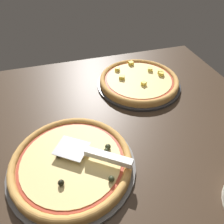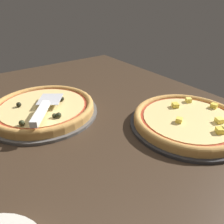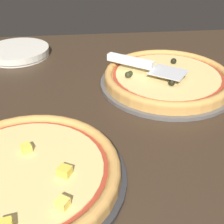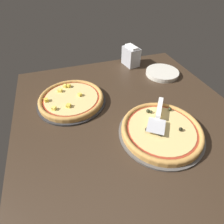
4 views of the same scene
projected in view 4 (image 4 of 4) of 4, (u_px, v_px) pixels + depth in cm
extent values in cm
cube|color=#38281C|center=(134.00, 126.00, 86.96)|extent=(136.20, 114.87, 3.60)
cylinder|color=#565451|center=(161.00, 133.00, 80.70)|extent=(38.92, 38.92, 1.00)
cylinder|color=#C68E47|center=(161.00, 131.00, 79.65)|extent=(36.58, 36.58, 2.12)
torus|color=#C68E47|center=(162.00, 129.00, 78.94)|extent=(36.58, 36.58, 2.26)
cylinder|color=#A33823|center=(162.00, 129.00, 78.89)|extent=(31.80, 31.80, 0.15)
cylinder|color=#E5C67A|center=(162.00, 129.00, 78.81)|extent=(30.00, 30.00, 0.40)
sphere|color=black|center=(147.00, 129.00, 77.01)|extent=(1.82, 1.82, 1.82)
sphere|color=black|center=(160.00, 134.00, 75.08)|extent=(1.59, 1.59, 1.59)
sphere|color=#282D19|center=(151.00, 112.00, 85.81)|extent=(1.51, 1.51, 1.51)
sphere|color=#282D19|center=(148.00, 111.00, 86.03)|extent=(1.83, 1.83, 1.83)
sphere|color=black|center=(181.00, 129.00, 77.16)|extent=(1.74, 1.74, 1.74)
sphere|color=#282D19|center=(170.00, 109.00, 87.30)|extent=(1.79, 1.79, 1.79)
sphere|color=black|center=(162.00, 134.00, 75.31)|extent=(1.62, 1.62, 1.62)
cylinder|color=#2D2D30|center=(72.00, 101.00, 97.81)|extent=(37.80, 37.80, 1.00)
cylinder|color=#C68E47|center=(72.00, 99.00, 96.85)|extent=(35.53, 35.53, 1.84)
torus|color=#C68E47|center=(71.00, 98.00, 96.24)|extent=(35.53, 35.53, 2.27)
cylinder|color=#A33823|center=(71.00, 98.00, 96.18)|extent=(30.88, 30.88, 0.15)
cylinder|color=#E5C67A|center=(71.00, 98.00, 96.10)|extent=(29.13, 29.13, 0.40)
cube|color=#F9E05B|center=(65.00, 86.00, 102.97)|extent=(2.90, 2.89, 1.55)
cube|color=yellow|center=(68.00, 86.00, 103.07)|extent=(2.93, 2.94, 1.55)
cube|color=yellow|center=(46.00, 100.00, 93.09)|extent=(2.49, 2.45, 1.55)
cube|color=#F9E05B|center=(54.00, 108.00, 88.12)|extent=(2.66, 2.65, 1.55)
cube|color=#F9E05B|center=(60.00, 90.00, 99.60)|extent=(2.80, 2.86, 1.55)
cube|color=#F4D64C|center=(80.00, 95.00, 96.66)|extent=(2.45, 2.45, 1.55)
cube|color=yellow|center=(69.00, 106.00, 89.70)|extent=(2.96, 2.88, 1.55)
cube|color=silver|center=(156.00, 126.00, 77.26)|extent=(12.11, 11.73, 0.24)
cube|color=white|center=(159.00, 108.00, 85.01)|extent=(12.94, 10.13, 2.00)
cylinder|color=silver|center=(162.00, 74.00, 120.01)|extent=(22.00, 22.00, 0.70)
cylinder|color=silver|center=(162.00, 73.00, 119.54)|extent=(22.00, 22.00, 0.70)
cylinder|color=silver|center=(162.00, 72.00, 119.07)|extent=(22.00, 22.00, 0.70)
cylinder|color=silver|center=(162.00, 71.00, 118.60)|extent=(22.00, 22.00, 0.70)
cube|color=#B2B2B7|center=(131.00, 56.00, 126.64)|extent=(13.58, 10.79, 12.98)
cube|color=white|center=(132.00, 47.00, 121.86)|extent=(11.04, 6.64, 1.20)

